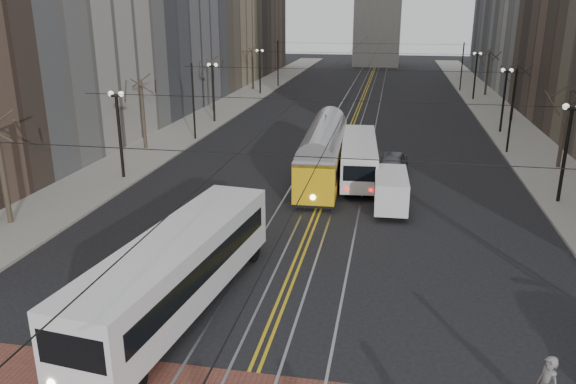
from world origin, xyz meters
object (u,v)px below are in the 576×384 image
at_px(transit_bus, 179,273).
at_px(cargo_van, 391,192).
at_px(streetcar, 323,158).
at_px(sedan_grey, 392,165).
at_px(rear_bus, 359,159).

bearing_deg(transit_bus, cargo_van, 66.12).
xyz_separation_m(streetcar, cargo_van, (4.50, -5.09, -0.49)).
bearing_deg(streetcar, sedan_grey, 18.89).
bearing_deg(transit_bus, streetcar, 86.90).
relative_size(rear_bus, sedan_grey, 2.14).
bearing_deg(transit_bus, sedan_grey, 75.62).
distance_m(rear_bus, cargo_van, 6.31).
distance_m(streetcar, rear_bus, 2.45).
xyz_separation_m(rear_bus, sedan_grey, (2.20, 0.92, -0.52)).
relative_size(streetcar, rear_bus, 1.27).
distance_m(transit_bus, rear_bus, 19.56).
bearing_deg(sedan_grey, rear_bus, -149.85).
relative_size(streetcar, cargo_van, 2.77).
height_order(transit_bus, streetcar, transit_bus).
relative_size(transit_bus, cargo_van, 2.61).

